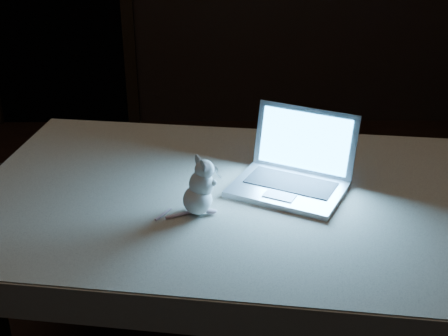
{
  "coord_description": "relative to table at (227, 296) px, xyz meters",
  "views": [
    {
      "loc": [
        -0.0,
        -1.54,
        1.59
      ],
      "look_at": [
        0.01,
        0.03,
        0.82
      ],
      "focal_mm": 48.0,
      "sensor_mm": 36.0,
      "label": 1
    }
  ],
  "objects": [
    {
      "name": "table",
      "position": [
        0.0,
        0.0,
        0.0
      ],
      "size": [
        1.51,
        1.08,
        0.75
      ],
      "primitive_type": null,
      "rotation": [
        0.0,
        0.0,
        -0.14
      ],
      "color": "black",
      "rests_on": "floor"
    },
    {
      "name": "tablecloth",
      "position": [
        -0.01,
        -0.05,
        0.33
      ],
      "size": [
        1.76,
        1.47,
        0.1
      ],
      "primitive_type": null,
      "rotation": [
        0.0,
        0.0,
        -0.37
      ],
      "color": "beige",
      "rests_on": "table"
    },
    {
      "name": "laptop",
      "position": [
        0.18,
        -0.0,
        0.49
      ],
      "size": [
        0.41,
        0.39,
        0.22
      ],
      "primitive_type": null,
      "rotation": [
        0.0,
        0.0,
        -0.47
      ],
      "color": "#BABABF",
      "rests_on": "tablecloth"
    },
    {
      "name": "plush_mouse",
      "position": [
        -0.08,
        -0.12,
        0.46
      ],
      "size": [
        0.17,
        0.17,
        0.16
      ],
      "primitive_type": null,
      "rotation": [
        0.0,
        0.0,
        -0.63
      ],
      "color": "silver",
      "rests_on": "tablecloth"
    }
  ]
}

